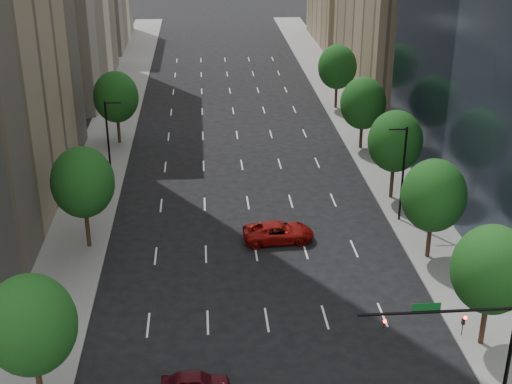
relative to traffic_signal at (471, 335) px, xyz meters
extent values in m
cube|color=slate|center=(-26.03, 30.00, -5.10)|extent=(6.00, 200.00, 0.15)
cube|color=slate|center=(4.97, 30.00, -5.10)|extent=(6.00, 200.00, 0.15)
cube|color=#8C7759|center=(14.47, 103.00, 2.83)|extent=(14.00, 26.00, 16.00)
cylinder|color=#382316|center=(3.47, 6.00, -3.17)|extent=(0.36, 0.36, 4.00)
ellipsoid|color=#113E15|center=(3.47, 6.00, 0.59)|extent=(5.20, 5.20, 5.98)
cylinder|color=#382316|center=(3.47, 18.00, -3.22)|extent=(0.36, 0.36, 3.90)
ellipsoid|color=#113E15|center=(3.47, 18.00, 0.44)|extent=(5.20, 5.20, 5.98)
cylinder|color=#382316|center=(3.47, 30.00, -3.12)|extent=(0.36, 0.36, 4.10)
ellipsoid|color=#113E15|center=(3.47, 30.00, 0.73)|extent=(5.20, 5.20, 5.98)
cylinder|color=#382316|center=(3.47, 44.00, -3.27)|extent=(0.36, 0.36, 3.80)
ellipsoid|color=#113E15|center=(3.47, 44.00, 0.30)|extent=(5.20, 5.20, 5.98)
cylinder|color=#382316|center=(3.47, 60.00, -3.17)|extent=(0.36, 0.36, 4.00)
ellipsoid|color=#113E15|center=(3.47, 60.00, 0.59)|extent=(5.20, 5.20, 5.98)
cylinder|color=#382316|center=(-24.53, 2.00, -3.17)|extent=(0.36, 0.36, 4.00)
ellipsoid|color=#113E15|center=(-24.53, 2.00, 0.59)|extent=(5.20, 5.20, 5.98)
cylinder|color=#382316|center=(-24.53, 22.00, -3.10)|extent=(0.36, 0.36, 4.15)
ellipsoid|color=#113E15|center=(-24.53, 22.00, 0.80)|extent=(5.20, 5.20, 5.98)
cylinder|color=#382316|center=(-24.53, 48.00, -3.20)|extent=(0.36, 0.36, 3.95)
ellipsoid|color=#113E15|center=(-24.53, 48.00, 0.52)|extent=(5.20, 5.20, 5.98)
cylinder|color=black|center=(2.97, 25.00, -0.67)|extent=(0.20, 0.20, 9.00)
cylinder|color=black|center=(2.17, 25.00, 3.63)|extent=(1.60, 0.14, 0.14)
cylinder|color=black|center=(-24.03, 35.00, -0.67)|extent=(0.20, 0.20, 9.00)
cylinder|color=black|center=(-23.23, 35.00, 3.63)|extent=(1.60, 0.14, 0.14)
cylinder|color=black|center=(2.47, 0.00, -1.67)|extent=(0.24, 0.24, 7.00)
cylinder|color=black|center=(-2.03, 0.00, 1.63)|extent=(9.00, 0.18, 0.18)
imported|color=black|center=(-0.53, 0.00, 1.08)|extent=(0.18, 0.22, 1.10)
imported|color=black|center=(-5.03, 0.00, 1.08)|extent=(0.18, 0.22, 1.10)
sphere|color=#FF0C07|center=(-0.53, -0.18, 1.28)|extent=(0.20, 0.20, 0.20)
sphere|color=#FF0C07|center=(-5.03, -0.18, 1.28)|extent=(0.20, 0.20, 0.20)
cube|color=#0C591E|center=(-2.73, 0.00, 1.98)|extent=(1.60, 0.06, 0.45)
imported|color=#460B13|center=(-15.53, 2.55, -4.46)|extent=(4.23, 1.75, 1.43)
imported|color=maroon|center=(-8.43, 21.89, -4.33)|extent=(6.27, 3.23, 1.69)
camera|label=1|loc=(-14.55, -32.05, 23.26)|focal=49.75mm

